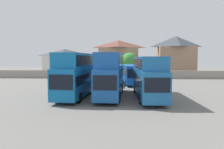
% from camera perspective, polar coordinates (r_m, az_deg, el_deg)
% --- Properties ---
extents(ground, '(140.00, 140.00, 0.00)m').
position_cam_1_polar(ground, '(44.16, 1.06, -1.74)').
color(ground, slate).
extents(depot_boundary_wall, '(56.00, 0.50, 1.80)m').
position_cam_1_polar(depot_boundary_wall, '(50.29, 1.32, 0.00)').
color(depot_boundary_wall, gray).
rests_on(depot_boundary_wall, ground).
extents(bus_1, '(3.26, 10.37, 5.07)m').
position_cam_1_polar(bus_1, '(26.34, -8.96, 0.45)').
color(bus_1, '#1165A5').
rests_on(bus_1, ground).
extents(bus_2, '(2.90, 11.56, 5.09)m').
position_cam_1_polar(bus_2, '(26.48, -0.32, 0.54)').
color(bus_2, '#1851A1').
rests_on(bus_2, ground).
extents(bus_3, '(2.95, 12.08, 4.68)m').
position_cam_1_polar(bus_3, '(26.11, 9.05, -0.04)').
color(bus_3, '#1D62A0').
rests_on(bus_3, ground).
extents(bus_4, '(2.82, 11.05, 3.39)m').
position_cam_1_polar(bus_4, '(40.18, -1.78, 0.44)').
color(bus_4, '#1659A5').
rests_on(bus_4, ground).
extents(bus_5, '(3.26, 12.07, 3.30)m').
position_cam_1_polar(bus_5, '(40.43, 4.85, 0.39)').
color(bus_5, '#1755A7').
rests_on(bus_5, ground).
extents(house_terrace_left, '(11.16, 6.45, 6.99)m').
position_cam_1_polar(house_terrace_left, '(63.03, -11.75, 3.17)').
color(house_terrace_left, silver).
rests_on(house_terrace_left, ground).
extents(house_terrace_centre, '(10.30, 7.56, 9.17)m').
position_cam_1_polar(house_terrace_centre, '(59.47, 1.67, 4.26)').
color(house_terrace_centre, '#9E7A60').
rests_on(house_terrace_centre, ground).
extents(house_terrace_right, '(9.56, 7.25, 10.22)m').
position_cam_1_polar(house_terrace_right, '(61.67, 15.75, 4.62)').
color(house_terrace_right, '#9E7A60').
rests_on(house_terrace_right, ground).
extents(tree_left_of_lot, '(3.81, 3.81, 5.83)m').
position_cam_1_polar(tree_left_of_lot, '(52.65, 4.42, 3.44)').
color(tree_left_of_lot, brown).
rests_on(tree_left_of_lot, ground).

